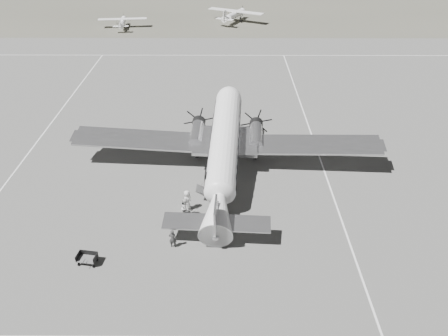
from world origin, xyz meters
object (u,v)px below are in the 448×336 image
dc3_airliner (224,150)px  passenger (187,200)px  light_plane_right (235,16)px  baggage_cart_near (183,220)px  ground_crew (173,239)px  ramp_agent (186,208)px  light_plane_left (123,23)px  baggage_cart_far (87,259)px

dc3_airliner → passenger: 6.25m
light_plane_right → passenger: light_plane_right is taller
baggage_cart_near → ground_crew: bearing=-117.8°
ground_crew → ramp_agent: size_ratio=0.88×
light_plane_right → baggage_cart_near: size_ratio=7.84×
dc3_airliner → baggage_cart_near: (-3.30, -7.08, -2.43)m
light_plane_left → baggage_cart_far: light_plane_left is taller
dc3_airliner → light_plane_right: dc3_airliner is taller
light_plane_left → light_plane_right: bearing=5.9°
light_plane_right → ramp_agent: size_ratio=6.64×
dc3_airliner → ramp_agent: 7.12m
light_plane_right → ground_crew: light_plane_right is taller
baggage_cart_far → light_plane_right: bearing=88.8°
baggage_cart_near → baggage_cart_far: (-6.58, -4.42, -0.02)m
ramp_agent → light_plane_left: bearing=33.4°
light_plane_right → baggage_cart_far: (-11.80, -69.43, -0.84)m
light_plane_left → ramp_agent: (17.08, -59.30, -0.08)m
light_plane_right → ground_crew: 67.91m
ground_crew → dc3_airliner: bearing=-107.2°
baggage_cart_far → ramp_agent: size_ratio=0.80×
light_plane_right → passenger: size_ratio=6.45×
light_plane_right → ground_crew: (-5.76, -67.66, -0.45)m
baggage_cart_near → ground_crew: size_ratio=0.96×
passenger → baggage_cart_near: bearing=-167.7°
ramp_agent → baggage_cart_far: bearing=146.2°
light_plane_right → passenger: (-5.01, -63.01, -0.32)m
dc3_airliner → ground_crew: bearing=-108.1°
baggage_cart_near → ramp_agent: size_ratio=0.85×
ground_crew → passenger: 4.72m
baggage_cart_far → light_plane_left: bearing=107.5°
light_plane_left → baggage_cart_far: bearing=-87.0°
dc3_airliner → ramp_agent: (-3.15, -6.08, -1.96)m
baggage_cart_near → ramp_agent: (0.15, 1.00, 0.48)m
baggage_cart_far → ramp_agent: (6.73, 5.42, 0.50)m
baggage_cart_near → light_plane_left: bearing=89.3°
baggage_cart_near → light_plane_right: bearing=69.0°
dc3_airliner → light_plane_left: 56.97m
light_plane_left → ground_crew: 65.05m
baggage_cart_near → passenger: passenger is taller
passenger → ramp_agent: bearing=-165.0°
light_plane_left → passenger: (17.14, -58.30, -0.05)m
baggage_cart_near → baggage_cart_far: bearing=-162.5°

